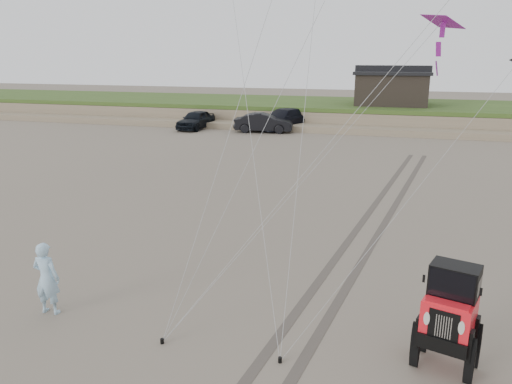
# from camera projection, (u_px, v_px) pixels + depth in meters

# --- Properties ---
(ground) EXTENTS (160.00, 160.00, 0.00)m
(ground) POSITION_uv_depth(u_px,v_px,m) (247.00, 347.00, 10.71)
(ground) COLOR #6B6054
(ground) RESTS_ON ground
(dune_ridge) EXTENTS (160.00, 14.25, 1.73)m
(dune_ridge) POSITION_uv_depth(u_px,v_px,m) (367.00, 113.00, 45.23)
(dune_ridge) COLOR #7A6B54
(dune_ridge) RESTS_ON ground
(cabin) EXTENTS (6.40, 5.40, 3.35)m
(cabin) POSITION_uv_depth(u_px,v_px,m) (392.00, 87.00, 43.59)
(cabin) COLOR black
(cabin) RESTS_ON dune_ridge
(truck_a) EXTENTS (2.16, 4.64, 1.54)m
(truck_a) POSITION_uv_depth(u_px,v_px,m) (196.00, 120.00, 41.35)
(truck_a) COLOR black
(truck_a) RESTS_ON ground
(truck_b) EXTENTS (4.79, 2.22, 1.52)m
(truck_b) POSITION_uv_depth(u_px,v_px,m) (263.00, 123.00, 39.64)
(truck_b) COLOR black
(truck_b) RESTS_ON ground
(truck_c) EXTENTS (4.86, 6.27, 1.69)m
(truck_c) POSITION_uv_depth(u_px,v_px,m) (284.00, 119.00, 41.22)
(truck_c) COLOR black
(truck_c) RESTS_ON ground
(jeep) EXTENTS (3.27, 5.02, 1.73)m
(jeep) POSITION_uv_depth(u_px,v_px,m) (448.00, 329.00, 9.79)
(jeep) COLOR #FF1A26
(jeep) RESTS_ON ground
(man) EXTENTS (0.68, 0.46, 1.81)m
(man) POSITION_uv_depth(u_px,v_px,m) (47.00, 278.00, 11.89)
(man) COLOR #90CEDF
(man) RESTS_ON ground
(stake_main) EXTENTS (0.08, 0.08, 0.12)m
(stake_main) POSITION_uv_depth(u_px,v_px,m) (162.00, 341.00, 10.81)
(stake_main) COLOR black
(stake_main) RESTS_ON ground
(stake_aux) EXTENTS (0.08, 0.08, 0.12)m
(stake_aux) POSITION_uv_depth(u_px,v_px,m) (280.00, 360.00, 10.15)
(stake_aux) COLOR black
(stake_aux) RESTS_ON ground
(tire_tracks) EXTENTS (5.22, 29.74, 0.01)m
(tire_tracks) POSITION_uv_depth(u_px,v_px,m) (367.00, 232.00, 17.59)
(tire_tracks) COLOR #4C443D
(tire_tracks) RESTS_ON ground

